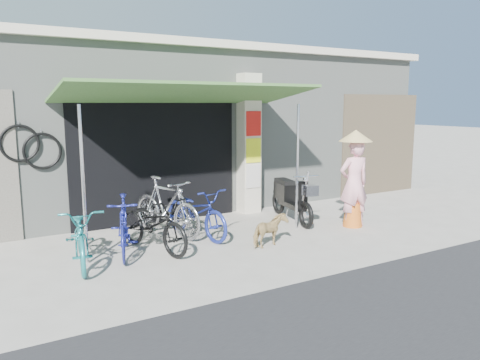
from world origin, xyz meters
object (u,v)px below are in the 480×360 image
bike_black (153,224)px  nun (354,180)px  street_dog (270,231)px  bike_teal (81,235)px  moped (291,198)px  bike_navy (196,212)px  bike_silver (166,206)px  bike_blue (124,226)px

bike_black → nun: (3.89, -0.49, 0.47)m
street_dog → nun: 2.25m
bike_teal → moped: size_ratio=0.96×
bike_black → nun: size_ratio=0.91×
bike_black → bike_teal: bearing=168.3°
bike_teal → bike_navy: bearing=22.5°
bike_black → bike_navy: 1.02m
bike_teal → bike_black: bearing=14.6°
bike_silver → nun: nun is taller
bike_silver → bike_navy: bearing=-58.3°
bike_navy → bike_blue: bearing=-178.1°
moped → bike_teal: bearing=-161.1°
bike_teal → bike_black: size_ratio=1.01×
street_dog → nun: bearing=-96.6°
street_dog → moped: 1.89m
bike_silver → street_dog: bearing=-69.1°
street_dog → bike_teal: bearing=62.6°
bike_blue → bike_black: bearing=13.5°
bike_blue → nun: 4.41m
bike_blue → bike_silver: 1.22m
bike_blue → street_dog: bike_blue is taller
bike_silver → nun: 3.61m
bike_silver → moped: bearing=-23.1°
bike_silver → bike_black: bearing=-142.9°
moped → bike_blue: bearing=-161.8°
bike_black → moped: size_ratio=0.95×
street_dog → nun: nun is taller
street_dog → moped: moped is taller
bike_black → bike_silver: bike_silver is taller
bike_teal → moped: bearing=17.4°
bike_blue → bike_navy: bearing=31.8°
bike_teal → bike_navy: size_ratio=1.00×
bike_navy → bike_teal: bearing=-178.8°
bike_navy → street_dog: 1.43m
bike_teal → moped: (4.27, 0.62, 0.01)m
moped → nun: size_ratio=0.95×
nun → bike_navy: bearing=-6.1°
bike_navy → street_dog: (0.81, -1.17, -0.18)m
bike_teal → moped: moped is taller
moped → bike_black: bearing=-160.1°
bike_navy → nun: bearing=-28.7°
bike_navy → nun: (2.95, -0.87, 0.47)m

